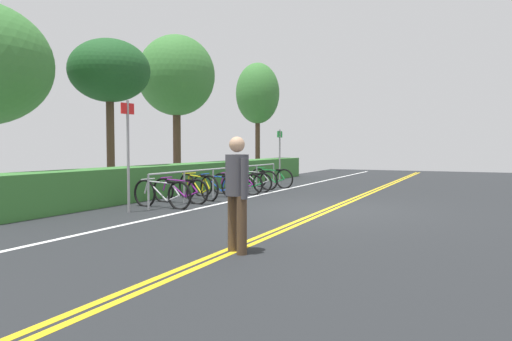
{
  "coord_description": "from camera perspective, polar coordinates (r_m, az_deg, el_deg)",
  "views": [
    {
      "loc": [
        -10.58,
        -3.12,
        1.46
      ],
      "look_at": [
        1.5,
        2.61,
        0.78
      ],
      "focal_mm": 33.21,
      "sensor_mm": 36.0,
      "label": 1
    }
  ],
  "objects": [
    {
      "name": "bicycle_0",
      "position": [
        11.45,
        -11.29,
        -2.78
      ],
      "size": [
        0.46,
        1.77,
        0.71
      ],
      "color": "black",
      "rests_on": "ground_plane"
    },
    {
      "name": "tree_mid",
      "position": [
        14.84,
        -17.24,
        11.29
      ],
      "size": [
        2.37,
        2.37,
        4.61
      ],
      "color": "#473323",
      "rests_on": "ground_plane"
    },
    {
      "name": "bicycle_2",
      "position": [
        13.04,
        -6.99,
        -1.97
      ],
      "size": [
        0.65,
        1.63,
        0.75
      ],
      "color": "black",
      "rests_on": "ground_plane"
    },
    {
      "name": "bike_lane_stripe_white",
      "position": [
        12.24,
        -4.03,
        -3.93
      ],
      "size": [
        34.58,
        0.12,
        0.0
      ],
      "primitive_type": "cube",
      "color": "white",
      "rests_on": "ground_plane"
    },
    {
      "name": "centre_line_yellow_inner",
      "position": [
        11.11,
        9.27,
        -4.66
      ],
      "size": [
        34.58,
        0.1,
        0.0
      ],
      "primitive_type": "cube",
      "color": "gold",
      "rests_on": "ground_plane"
    },
    {
      "name": "centre_line_yellow_outer",
      "position": [
        11.15,
        8.47,
        -4.62
      ],
      "size": [
        34.58,
        0.1,
        0.0
      ],
      "primitive_type": "cube",
      "color": "gold",
      "rests_on": "ground_plane"
    },
    {
      "name": "bicycle_1",
      "position": [
        12.33,
        -9.13,
        -2.41
      ],
      "size": [
        0.46,
        1.74,
        0.69
      ],
      "color": "black",
      "rests_on": "ground_plane"
    },
    {
      "name": "bicycle_6",
      "position": [
        16.14,
        -0.14,
        -1.12
      ],
      "size": [
        0.46,
        1.72,
        0.7
      ],
      "color": "black",
      "rests_on": "ground_plane"
    },
    {
      "name": "sign_post_far",
      "position": [
        18.24,
        2.88,
        2.33
      ],
      "size": [
        0.36,
        0.07,
        2.11
      ],
      "color": "gray",
      "rests_on": "ground_plane"
    },
    {
      "name": "sign_post_near",
      "position": [
        10.79,
        -15.16,
        2.89
      ],
      "size": [
        0.36,
        0.07,
        2.47
      ],
      "color": "gray",
      "rests_on": "ground_plane"
    },
    {
      "name": "pedestrian",
      "position": [
        6.45,
        -2.29,
        -1.97
      ],
      "size": [
        0.32,
        0.42,
        1.59
      ],
      "color": "#4C3826",
      "rests_on": "ground_plane"
    },
    {
      "name": "tree_far_right",
      "position": [
        18.23,
        -9.57,
        11.15
      ],
      "size": [
        2.87,
        2.87,
        5.6
      ],
      "color": "#473323",
      "rests_on": "ground_plane"
    },
    {
      "name": "ground_plane",
      "position": [
        11.13,
        8.87,
        -4.78
      ],
      "size": [
        38.42,
        11.22,
        0.05
      ],
      "primitive_type": "cube",
      "color": "#232628"
    },
    {
      "name": "hedge_backdrop",
      "position": [
        16.28,
        -6.39,
        -0.65
      ],
      "size": [
        16.26,
        0.99,
        0.91
      ],
      "primitive_type": "cube",
      "color": "#387533",
      "rests_on": "ground_plane"
    },
    {
      "name": "bicycle_7",
      "position": [
        16.86,
        1.86,
        -0.9
      ],
      "size": [
        0.46,
        1.78,
        0.73
      ],
      "color": "black",
      "rests_on": "ground_plane"
    },
    {
      "name": "bike_rack",
      "position": [
        14.11,
        -3.69,
        -0.48
      ],
      "size": [
        7.31,
        0.05,
        0.84
      ],
      "color": "#9EA0A5",
      "rests_on": "ground_plane"
    },
    {
      "name": "bicycle_5",
      "position": [
        15.2,
        -0.94,
        -1.41
      ],
      "size": [
        0.46,
        1.62,
        0.68
      ],
      "color": "black",
      "rests_on": "ground_plane"
    },
    {
      "name": "bicycle_4",
      "position": [
        14.44,
        -2.33,
        -1.6
      ],
      "size": [
        0.46,
        1.71,
        0.69
      ],
      "color": "black",
      "rests_on": "ground_plane"
    },
    {
      "name": "bicycle_3",
      "position": [
        13.71,
        -4.7,
        -1.84
      ],
      "size": [
        0.46,
        1.64,
        0.7
      ],
      "color": "black",
      "rests_on": "ground_plane"
    },
    {
      "name": "tree_extra",
      "position": [
        22.91,
        0.2,
        9.21
      ],
      "size": [
        2.08,
        2.08,
        5.45
      ],
      "color": "#473323",
      "rests_on": "ground_plane"
    }
  ]
}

